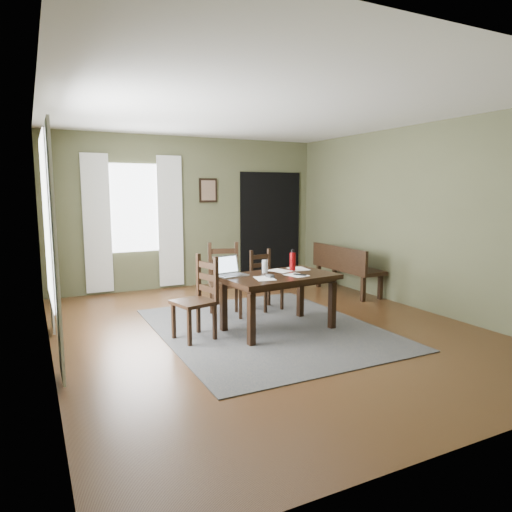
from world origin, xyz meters
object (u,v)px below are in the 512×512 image
chair_back_left (225,281)px  laptop (229,270)px  dining_table (279,282)px  water_bottle (293,261)px  chair_back_right (265,281)px  chair_end (198,299)px  bench (345,265)px

chair_back_left → laptop: (-0.22, -0.67, 0.27)m
dining_table → water_bottle: size_ratio=5.40×
dining_table → chair_back_right: bearing=65.3°
chair_end → bench: (3.06, 1.20, 0.00)m
chair_back_left → bench: 2.42m
chair_back_right → laptop: bearing=-150.2°
chair_end → chair_back_left: bearing=125.4°
bench → laptop: laptop is taller
dining_table → laptop: 0.63m
chair_end → bench: bearing=97.5°
chair_end → water_bottle: (1.34, 0.07, 0.35)m
chair_back_left → water_bottle: 1.03m
chair_back_left → bench: (2.38, 0.41, -0.01)m
chair_back_left → water_bottle: size_ratio=3.71×
chair_end → laptop: chair_end is taller
chair_end → chair_back_right: size_ratio=1.13×
chair_back_left → chair_back_right: 0.69m
dining_table → laptop: size_ratio=3.68×
chair_back_right → water_bottle: water_bottle is taller
chair_back_left → chair_back_right: size_ratio=1.17×
laptop → water_bottle: (0.88, -0.04, 0.06)m
dining_table → water_bottle: water_bottle is taller
chair_end → chair_back_right: 1.61m
chair_back_left → chair_back_right: (0.68, 0.08, -0.07)m
bench → water_bottle: bearing=123.3°
dining_table → chair_back_left: size_ratio=1.45×
bench → laptop: bearing=112.7°
laptop → chair_end: bearing=-177.1°
chair_back_right → dining_table: bearing=-118.9°
chair_back_left → water_bottle: chair_back_left is taller
chair_back_right → laptop: (-0.90, -0.76, 0.34)m
chair_back_left → chair_back_right: bearing=21.7°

